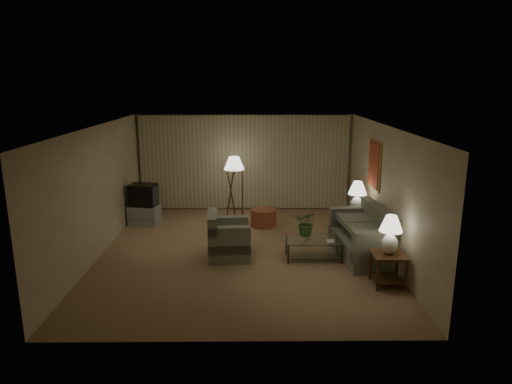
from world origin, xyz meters
TOP-DOWN VIEW (x-y plane):
  - ground at (0.00, 0.00)m, footprint 7.00×7.00m
  - room_shell at (0.02, 1.51)m, footprint 6.04×7.02m
  - sofa at (2.50, -0.32)m, footprint 2.06×1.30m
  - armchair at (-0.27, -0.29)m, footprint 1.04×1.00m
  - side_table_near at (2.65, -1.67)m, footprint 0.59×0.59m
  - side_table_far at (2.65, 0.93)m, footprint 0.47×0.39m
  - table_lamp_near at (2.65, -1.67)m, footprint 0.41×0.41m
  - table_lamp_far at (2.65, 0.93)m, footprint 0.43×0.43m
  - coffee_table at (1.48, -0.42)m, footprint 1.22×0.66m
  - tv_cabinet at (-2.55, 1.95)m, footprint 0.89×0.70m
  - crt_tv at (-2.55, 1.95)m, footprint 0.80×0.67m
  - floor_lamp at (-0.26, 2.58)m, footprint 0.54×0.54m
  - ottoman at (0.50, 1.80)m, footprint 0.80×0.80m
  - vase at (1.33, -0.42)m, footprint 0.18×0.18m
  - flowers at (1.33, -0.42)m, footprint 0.60×0.57m
  - book at (1.73, -0.52)m, footprint 0.18×0.23m

SIDE VIEW (x-z plane):
  - ground at x=0.00m, z-range 0.00..0.00m
  - ottoman at x=0.50m, z-range 0.00..0.43m
  - tv_cabinet at x=-2.55m, z-range 0.00..0.50m
  - coffee_table at x=1.48m, z-range 0.07..0.49m
  - armchair at x=-0.27m, z-range 0.00..0.76m
  - side_table_far at x=2.65m, z-range 0.09..0.69m
  - side_table_near at x=2.65m, z-range 0.12..0.72m
  - sofa at x=2.50m, z-range 0.00..0.84m
  - book at x=1.73m, z-range 0.41..0.43m
  - vase at x=1.33m, z-range 0.41..0.56m
  - crt_tv at x=-2.55m, z-range 0.50..1.06m
  - flowers at x=1.33m, z-range 0.56..1.09m
  - floor_lamp at x=-0.26m, z-range 0.04..1.69m
  - table_lamp_near at x=2.65m, z-range 0.66..1.37m
  - table_lamp_far at x=2.65m, z-range 0.67..1.41m
  - room_shell at x=0.02m, z-range 0.39..3.11m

